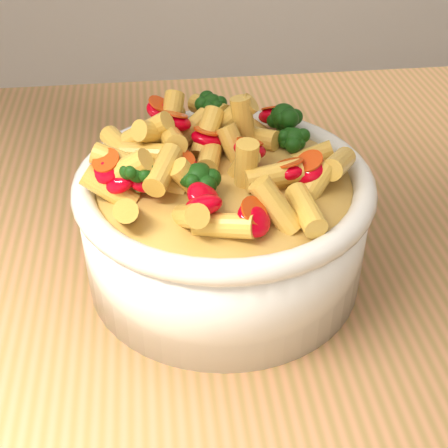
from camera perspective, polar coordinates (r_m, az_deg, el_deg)
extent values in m
cube|color=#AE734A|center=(0.66, -2.42, -2.44)|extent=(1.20, 0.80, 0.04)
cylinder|color=white|center=(0.57, 0.00, -0.41)|extent=(0.25, 0.25, 0.10)
ellipsoid|color=white|center=(0.59, 0.00, -2.84)|extent=(0.23, 0.23, 0.04)
torus|color=white|center=(0.54, 0.00, 3.86)|extent=(0.26, 0.26, 0.02)
ellipsoid|color=gold|center=(0.54, 0.00, 3.86)|extent=(0.22, 0.22, 0.03)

